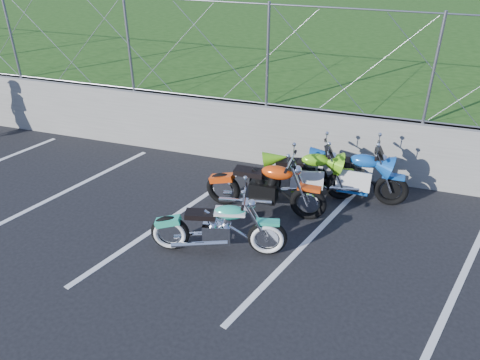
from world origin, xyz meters
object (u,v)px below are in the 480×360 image
(sportbike_green, at_px, (305,176))
(sportbike_blue, at_px, (353,177))
(naked_orange, at_px, (266,189))
(cruiser_turquoise, at_px, (220,229))

(sportbike_green, height_order, sportbike_blue, sportbike_blue)
(naked_orange, xyz_separation_m, sportbike_green, (0.56, 0.70, -0.02))
(cruiser_turquoise, height_order, sportbike_green, cruiser_turquoise)
(naked_orange, distance_m, sportbike_green, 0.89)
(sportbike_green, bearing_deg, cruiser_turquoise, -128.45)
(cruiser_turquoise, distance_m, sportbike_blue, 2.88)
(naked_orange, bearing_deg, sportbike_blue, 33.45)
(sportbike_blue, bearing_deg, cruiser_turquoise, -127.71)
(naked_orange, bearing_deg, sportbike_green, 51.20)
(sportbike_green, bearing_deg, naked_orange, -142.15)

